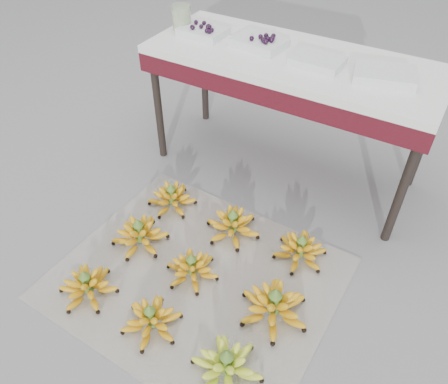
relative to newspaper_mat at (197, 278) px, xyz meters
The scene contains 17 objects.
ground 0.07m from the newspaper_mat, 128.32° to the right, with size 60.00×60.00×0.00m, color gray.
newspaper_mat is the anchor object (origin of this frame).
bunch_front_left 0.50m from the newspaper_mat, 139.03° to the right, with size 0.28×0.28×0.16m.
bunch_front_center 0.32m from the newspaper_mat, 93.66° to the right, with size 0.33×0.33×0.16m.
bunch_front_right 0.49m from the newspaper_mat, 42.75° to the right, with size 0.31×0.31×0.17m.
bunch_mid_left 0.37m from the newspaper_mat, behind, with size 0.33×0.33×0.17m.
bunch_mid_center 0.06m from the newspaper_mat, behind, with size 0.28×0.28×0.15m.
bunch_mid_right 0.40m from the newspaper_mat, ahead, with size 0.40×0.40×0.19m.
bunch_back_left 0.52m from the newspaper_mat, 138.19° to the left, with size 0.34×0.34×0.16m.
bunch_back_center 0.34m from the newspaper_mat, 89.24° to the left, with size 0.34×0.34×0.17m.
bunch_back_right 0.52m from the newspaper_mat, 44.43° to the left, with size 0.33×0.33×0.16m.
vendor_table 1.16m from the newspaper_mat, 90.63° to the left, with size 1.52×0.61×0.73m.
tray_far_left 1.32m from the newspaper_mat, 119.83° to the left, with size 0.25×0.19×0.06m.
tray_left 1.25m from the newspaper_mat, 102.02° to the left, with size 0.29×0.22×0.07m.
tray_right 1.20m from the newspaper_mat, 81.96° to the left, with size 0.25×0.18×0.04m.
tray_far_right 1.28m from the newspaper_mat, 64.47° to the left, with size 0.32×0.26×0.04m.
glass_jar 1.42m from the newspaper_mat, 125.72° to the left, with size 0.11×0.11×0.13m, color beige.
Camera 1 is at (0.80, -0.97, 1.68)m, focal length 35.00 mm.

